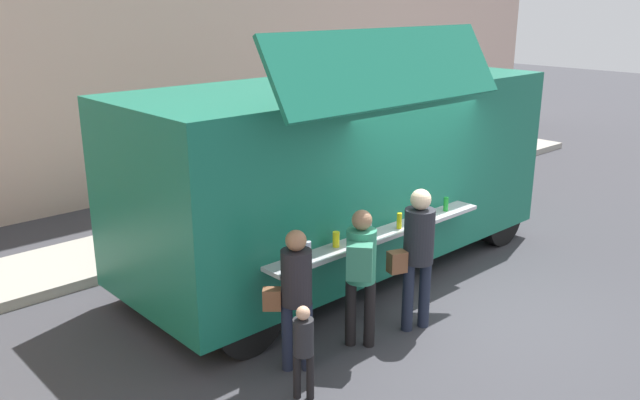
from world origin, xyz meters
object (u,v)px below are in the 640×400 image
Objects in this scene: customer_mid_with_backpack at (361,266)px; child_near_queue at (303,344)px; trash_bin at (389,168)px; customer_front_ordering at (417,248)px; food_truck_main at (344,169)px; customer_rear_waiting at (295,289)px.

customer_mid_with_backpack is 1.26m from child_near_queue.
trash_bin is 0.52× the size of customer_front_ordering.
food_truck_main reaches higher than customer_front_ordering.
food_truck_main is at bearing -0.30° from child_near_queue.
food_truck_main is at bearing -147.17° from trash_bin.
customer_front_ordering is 1.74× the size of child_near_queue.
customer_rear_waiting is (-0.85, 0.12, -0.06)m from customer_mid_with_backpack.
customer_mid_with_backpack is 0.86m from customer_rear_waiting.
customer_mid_with_backpack is at bearing 98.95° from customer_front_ordering.
trash_bin is at bearing -26.47° from customer_front_ordering.
customer_rear_waiting is (-1.66, 0.26, -0.10)m from customer_front_ordering.
trash_bin is at bearing -14.05° from customer_rear_waiting.
food_truck_main is 6.41× the size of child_near_queue.
food_truck_main reaches higher than child_near_queue.
customer_rear_waiting reaches higher than child_near_queue.
customer_mid_with_backpack is (-0.81, 0.14, -0.04)m from customer_front_ordering.
customer_front_ordering is at bearing -109.83° from food_truck_main.
customer_front_ordering reaches higher than customer_rear_waiting.
customer_rear_waiting is at bearing -145.98° from trash_bin.
food_truck_main is 3.69× the size of customer_front_ordering.
customer_rear_waiting is 0.64m from child_near_queue.
customer_front_ordering is 1.07× the size of customer_mid_with_backpack.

